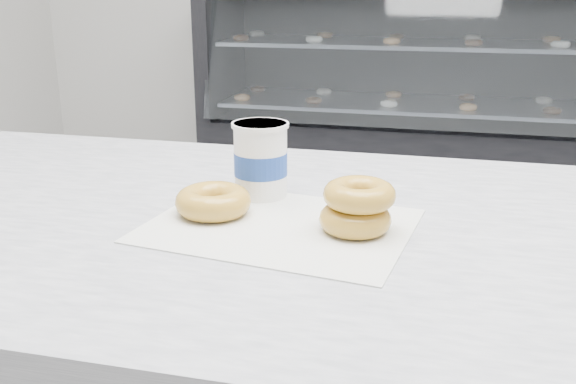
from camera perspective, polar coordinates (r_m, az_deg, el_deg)
name	(u,v)px	position (r m, az deg, el deg)	size (l,w,h in m)	color
display_case	(428,121)	(3.59, 12.31, 6.23)	(2.40, 0.74, 1.25)	black
wax_paper	(280,225)	(0.85, -0.75, -2.99)	(0.34, 0.26, 0.00)	silver
donut_single	(213,201)	(0.89, -6.66, -0.82)	(0.11, 0.11, 0.04)	gold
donut_stack	(357,207)	(0.83, 6.18, -1.31)	(0.11, 0.11, 0.07)	gold
coffee_cup	(261,159)	(0.96, -2.45, 2.92)	(0.09, 0.09, 0.11)	white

